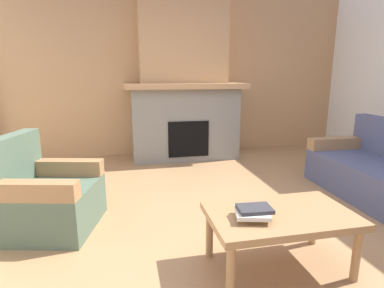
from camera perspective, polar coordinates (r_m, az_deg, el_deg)
The scene contains 6 objects.
ground at distance 2.86m, azimuth 8.76°, elevation -15.72°, with size 9.00×9.00×0.00m, color #9E754C.
wall_back_wood_panel at distance 5.42m, azimuth -2.33°, elevation 12.66°, with size 6.00×0.12×2.70m, color tan.
fireplace at distance 5.05m, azimuth -1.56°, elevation 10.55°, with size 1.90×0.82×2.70m.
armchair at distance 3.06m, azimuth -25.73°, elevation -8.90°, with size 0.91×0.91×0.85m.
coffee_table at distance 2.27m, azimuth 16.10°, elevation -13.38°, with size 1.00×0.60×0.43m.
book_stack_near_edge at distance 2.10m, azimuth 11.36°, elevation -12.40°, with size 0.26×0.24×0.08m.
Camera 1 is at (-0.94, -2.34, 1.36)m, focal length 28.57 mm.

